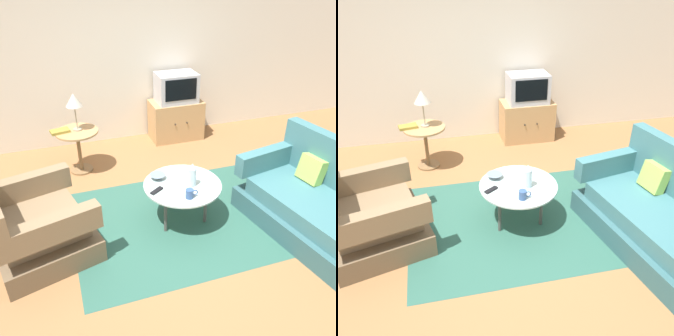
% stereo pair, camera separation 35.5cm
% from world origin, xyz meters
% --- Properties ---
extents(ground_plane, '(16.00, 16.00, 0.00)m').
position_xyz_m(ground_plane, '(0.00, 0.00, 0.00)').
color(ground_plane, olive).
extents(back_wall, '(9.00, 0.12, 2.70)m').
position_xyz_m(back_wall, '(0.00, 2.58, 1.35)').
color(back_wall, beige).
rests_on(back_wall, ground).
extents(area_rug, '(2.38, 1.82, 0.00)m').
position_xyz_m(area_rug, '(0.12, 0.19, 0.00)').
color(area_rug, '#2D5B4C').
rests_on(area_rug, ground).
extents(armchair, '(1.12, 1.15, 0.85)m').
position_xyz_m(armchair, '(-1.39, 0.16, 0.30)').
color(armchair, brown).
rests_on(armchair, ground).
extents(couch, '(1.14, 1.77, 0.95)m').
position_xyz_m(couch, '(1.42, -0.43, 0.31)').
color(couch, '#325C60').
rests_on(couch, ground).
extents(coffee_table, '(0.83, 0.83, 0.48)m').
position_xyz_m(coffee_table, '(0.12, 0.19, 0.44)').
color(coffee_table, '#B2C6C1').
rests_on(coffee_table, ground).
extents(side_table, '(0.56, 0.56, 0.60)m').
position_xyz_m(side_table, '(-0.81, 1.65, 0.43)').
color(side_table, tan).
rests_on(side_table, ground).
extents(tv_stand, '(0.81, 0.50, 0.62)m').
position_xyz_m(tv_stand, '(0.79, 2.25, 0.31)').
color(tv_stand, tan).
rests_on(tv_stand, ground).
extents(television, '(0.61, 0.43, 0.44)m').
position_xyz_m(television, '(0.79, 2.25, 0.84)').
color(television, '#B7B7BC').
rests_on(television, tv_stand).
extents(table_lamp, '(0.21, 0.21, 0.50)m').
position_xyz_m(table_lamp, '(-0.79, 1.68, 0.99)').
color(table_lamp, '#9E937A').
rests_on(table_lamp, side_table).
extents(vase, '(0.09, 0.09, 0.26)m').
position_xyz_m(vase, '(0.21, 0.14, 0.60)').
color(vase, silver).
rests_on(vase, coffee_table).
extents(mug, '(0.13, 0.08, 0.10)m').
position_xyz_m(mug, '(0.11, -0.07, 0.53)').
color(mug, '#335184').
rests_on(mug, coffee_table).
extents(bowl, '(0.17, 0.17, 0.05)m').
position_xyz_m(bowl, '(-0.09, 0.38, 0.50)').
color(bowl, slate).
rests_on(bowl, coffee_table).
extents(tv_remote_dark, '(0.15, 0.12, 0.02)m').
position_xyz_m(tv_remote_dark, '(-0.17, 0.14, 0.49)').
color(tv_remote_dark, black).
rests_on(tv_remote_dark, coffee_table).
extents(book, '(0.26, 0.19, 0.03)m').
position_xyz_m(book, '(-1.01, 1.67, 0.61)').
color(book, olive).
rests_on(book, side_table).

